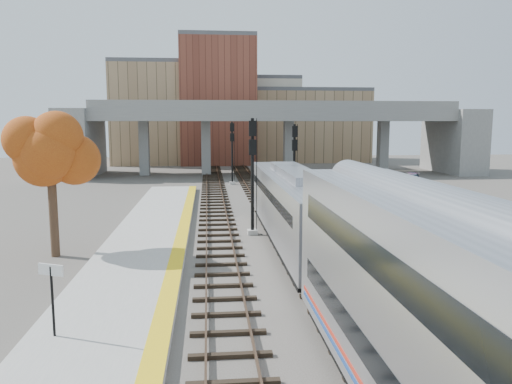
{
  "coord_description": "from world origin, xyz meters",
  "views": [
    {
      "loc": [
        -3.79,
        -21.14,
        6.88
      ],
      "look_at": [
        -0.78,
        9.87,
        2.5
      ],
      "focal_mm": 35.0,
      "sensor_mm": 36.0,
      "label": 1
    }
  ],
  "objects_px": {
    "tree": "(50,151)",
    "car_a": "(379,191)",
    "signal_mast_mid": "(294,168)",
    "car_b": "(383,185)",
    "car_c": "(411,180)",
    "signal_mast_far": "(232,154)",
    "signal_mast_near": "(252,178)",
    "locomotive": "(295,205)"
  },
  "relations": [
    {
      "from": "tree",
      "to": "car_a",
      "type": "distance_m",
      "value": 29.25
    },
    {
      "from": "signal_mast_mid",
      "to": "car_b",
      "type": "height_order",
      "value": "signal_mast_mid"
    },
    {
      "from": "tree",
      "to": "car_a",
      "type": "bearing_deg",
      "value": 36.46
    },
    {
      "from": "car_c",
      "to": "signal_mast_mid",
      "type": "bearing_deg",
      "value": -111.84
    },
    {
      "from": "signal_mast_mid",
      "to": "car_b",
      "type": "relative_size",
      "value": 1.75
    },
    {
      "from": "signal_mast_far",
      "to": "signal_mast_near",
      "type": "bearing_deg",
      "value": -90.0
    },
    {
      "from": "tree",
      "to": "car_c",
      "type": "relative_size",
      "value": 1.65
    },
    {
      "from": "signal_mast_near",
      "to": "tree",
      "type": "bearing_deg",
      "value": -159.49
    },
    {
      "from": "locomotive",
      "to": "car_a",
      "type": "bearing_deg",
      "value": 56.68
    },
    {
      "from": "car_c",
      "to": "signal_mast_near",
      "type": "bearing_deg",
      "value": -103.93
    },
    {
      "from": "car_b",
      "to": "locomotive",
      "type": "bearing_deg",
      "value": -120.29
    },
    {
      "from": "signal_mast_mid",
      "to": "tree",
      "type": "distance_m",
      "value": 19.59
    },
    {
      "from": "signal_mast_mid",
      "to": "car_c",
      "type": "bearing_deg",
      "value": 40.77
    },
    {
      "from": "car_b",
      "to": "car_c",
      "type": "xyz_separation_m",
      "value": [
        4.61,
        4.03,
        0.01
      ]
    },
    {
      "from": "signal_mast_near",
      "to": "car_a",
      "type": "xyz_separation_m",
      "value": [
        12.63,
        13.2,
        -2.85
      ]
    },
    {
      "from": "car_b",
      "to": "signal_mast_near",
      "type": "bearing_deg",
      "value": -128.39
    },
    {
      "from": "car_a",
      "to": "car_c",
      "type": "xyz_separation_m",
      "value": [
        6.66,
        8.75,
        -0.01
      ]
    },
    {
      "from": "locomotive",
      "to": "car_a",
      "type": "distance_m",
      "value": 19.24
    },
    {
      "from": "signal_mast_mid",
      "to": "car_c",
      "type": "distance_m",
      "value": 20.23
    },
    {
      "from": "locomotive",
      "to": "car_b",
      "type": "distance_m",
      "value": 24.31
    },
    {
      "from": "locomotive",
      "to": "signal_mast_mid",
      "type": "xyz_separation_m",
      "value": [
        2.0,
        11.67,
        1.0
      ]
    },
    {
      "from": "signal_mast_near",
      "to": "signal_mast_mid",
      "type": "relative_size",
      "value": 1.06
    },
    {
      "from": "signal_mast_near",
      "to": "signal_mast_far",
      "type": "xyz_separation_m",
      "value": [
        0.0,
        25.04,
        -0.14
      ]
    },
    {
      "from": "locomotive",
      "to": "tree",
      "type": "relative_size",
      "value": 2.6
    },
    {
      "from": "signal_mast_mid",
      "to": "locomotive",
      "type": "bearing_deg",
      "value": -99.72
    },
    {
      "from": "signal_mast_mid",
      "to": "tree",
      "type": "height_order",
      "value": "tree"
    },
    {
      "from": "car_c",
      "to": "car_b",
      "type": "bearing_deg",
      "value": -111.44
    },
    {
      "from": "tree",
      "to": "signal_mast_near",
      "type": "bearing_deg",
      "value": 20.51
    },
    {
      "from": "signal_mast_near",
      "to": "car_b",
      "type": "xyz_separation_m",
      "value": [
        14.68,
        17.91,
        -2.87
      ]
    },
    {
      "from": "car_b",
      "to": "car_c",
      "type": "height_order",
      "value": "car_c"
    },
    {
      "from": "signal_mast_far",
      "to": "car_c",
      "type": "bearing_deg",
      "value": -9.1
    },
    {
      "from": "signal_mast_far",
      "to": "car_a",
      "type": "xyz_separation_m",
      "value": [
        12.63,
        -11.84,
        -2.71
      ]
    },
    {
      "from": "car_a",
      "to": "car_b",
      "type": "xyz_separation_m",
      "value": [
        2.05,
        4.71,
        -0.02
      ]
    },
    {
      "from": "locomotive",
      "to": "signal_mast_far",
      "type": "xyz_separation_m",
      "value": [
        -2.1,
        27.86,
        1.12
      ]
    },
    {
      "from": "signal_mast_far",
      "to": "car_b",
      "type": "height_order",
      "value": "signal_mast_far"
    },
    {
      "from": "locomotive",
      "to": "tree",
      "type": "xyz_separation_m",
      "value": [
        -12.68,
        -1.13,
        3.15
      ]
    },
    {
      "from": "signal_mast_mid",
      "to": "signal_mast_far",
      "type": "relative_size",
      "value": 0.97
    },
    {
      "from": "signal_mast_mid",
      "to": "signal_mast_far",
      "type": "bearing_deg",
      "value": 104.21
    },
    {
      "from": "car_a",
      "to": "car_c",
      "type": "height_order",
      "value": "car_a"
    },
    {
      "from": "locomotive",
      "to": "signal_mast_mid",
      "type": "relative_size",
      "value": 2.83
    },
    {
      "from": "signal_mast_far",
      "to": "car_c",
      "type": "xyz_separation_m",
      "value": [
        19.3,
        -3.09,
        -2.72
      ]
    },
    {
      "from": "locomotive",
      "to": "car_a",
      "type": "height_order",
      "value": "locomotive"
    }
  ]
}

